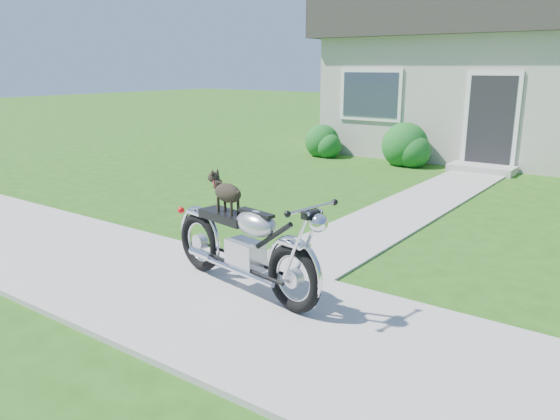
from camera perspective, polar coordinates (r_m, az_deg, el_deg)
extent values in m
plane|color=#235114|center=(4.77, 8.19, -14.10)|extent=(80.00, 80.00, 0.00)
cube|color=#9E9B93|center=(4.76, 8.20, -13.89)|extent=(24.00, 2.20, 0.04)
cube|color=#9E9B93|center=(9.64, 14.29, 0.65)|extent=(1.20, 8.00, 0.03)
cube|color=black|center=(13.20, 21.13, 8.40)|extent=(1.00, 0.06, 2.10)
cube|color=#9E9B93|center=(13.00, 20.32, 4.06)|extent=(1.40, 0.70, 0.16)
cube|color=#2D3847|center=(14.23, 9.42, 11.80)|extent=(1.70, 0.05, 1.30)
sphere|color=#17591C|center=(14.47, 4.41, 7.15)|extent=(0.90, 0.90, 0.90)
sphere|color=#17591C|center=(13.41, 12.93, 6.58)|extent=(1.10, 1.10, 1.10)
imported|color=#1F5B18|center=(13.59, 11.89, 6.13)|extent=(0.72, 0.75, 0.64)
torus|color=black|center=(5.14, 1.45, -7.13)|extent=(0.68, 0.23, 0.67)
torus|color=black|center=(6.23, -8.35, -3.31)|extent=(0.68, 0.23, 0.67)
cube|color=#B6B6BB|center=(5.60, -3.62, -4.70)|extent=(0.44, 0.31, 0.30)
ellipsoid|color=#B6B6BB|center=(5.37, -2.51, -1.42)|extent=(0.55, 0.38, 0.26)
cube|color=black|center=(5.72, -5.60, -0.66)|extent=(0.69, 0.38, 0.09)
cube|color=silver|center=(5.02, 1.48, -3.53)|extent=(0.32, 0.19, 0.03)
cube|color=silver|center=(6.13, -8.46, -0.29)|extent=(0.32, 0.19, 0.03)
cylinder|color=silver|center=(4.77, 3.37, 0.22)|extent=(0.14, 0.59, 0.03)
sphere|color=silver|center=(4.75, 4.05, -1.36)|extent=(0.20, 0.20, 0.17)
cylinder|color=silver|center=(5.57, -4.62, -6.26)|extent=(1.09, 0.26, 0.06)
ellipsoid|color=black|center=(5.64, -5.48, 1.78)|extent=(0.40, 0.24, 0.20)
sphere|color=black|center=(5.79, -6.93, 3.43)|extent=(0.14, 0.14, 0.12)
cylinder|color=black|center=(5.78, -5.78, 0.75)|extent=(0.04, 0.04, 0.15)
cylinder|color=black|center=(5.73, -6.47, 0.60)|extent=(0.04, 0.04, 0.15)
cylinder|color=black|center=(5.61, -4.39, 0.35)|extent=(0.04, 0.04, 0.15)
cylinder|color=black|center=(5.56, -5.10, 0.20)|extent=(0.04, 0.04, 0.15)
torus|color=#C1333C|center=(5.76, -6.58, 2.81)|extent=(0.08, 0.11, 0.10)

